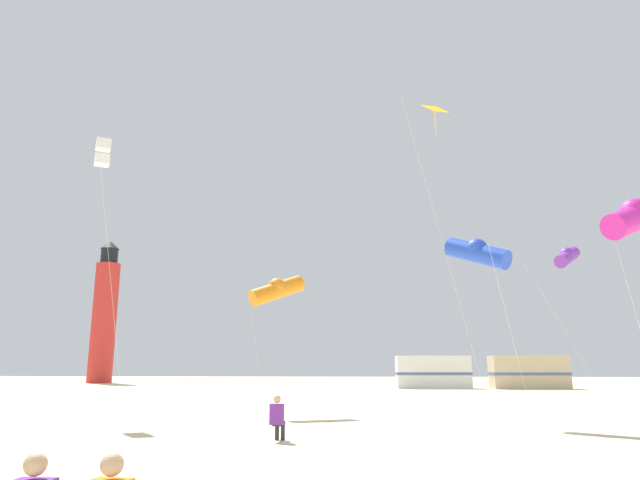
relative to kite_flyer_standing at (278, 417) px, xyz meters
The scene contains 10 objects.
kite_flyer_standing is the anchor object (origin of this frame).
kite_tube_orange 9.56m from the kite_flyer_standing, 99.40° to the left, with size 2.48×2.30×5.76m.
kite_tube_blue 9.72m from the kite_flyer_standing, 38.58° to the left, with size 2.70×2.65×6.60m.
kite_tube_violet 21.48m from the kite_flyer_standing, 49.50° to the left, with size 3.61×3.79×8.34m.
kite_diamond_gold 14.38m from the kite_flyer_standing, 52.69° to the left, with size 2.77×2.10×12.74m.
kite_tube_magenta 10.95m from the kite_flyer_standing, ahead, with size 2.44×2.02×6.53m.
kite_box_white 15.30m from the kite_flyer_standing, 141.69° to the left, with size 1.95×2.06×11.50m.
lighthouse_distant 57.74m from the kite_flyer_standing, 119.75° to the left, with size 2.80×2.80×16.80m.
rv_van_white 37.47m from the kite_flyer_standing, 77.30° to the left, with size 6.51×2.55×2.80m.
rv_van_tan 39.63m from the kite_flyer_standing, 65.62° to the left, with size 6.53×2.60×2.80m.
Camera 1 is at (2.89, -8.11, 1.89)m, focal length 31.68 mm.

